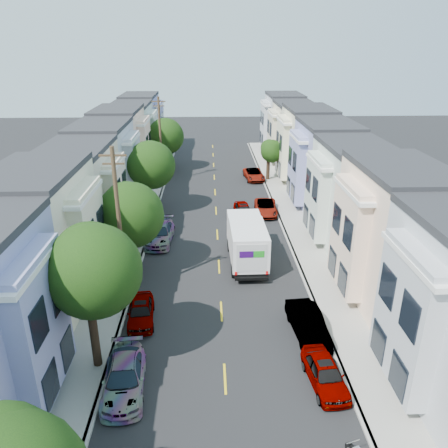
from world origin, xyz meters
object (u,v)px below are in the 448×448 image
(tree_b, at_px, (92,272))
(lead_sedan, at_px, (243,210))
(utility_pole_near, at_px, (119,225))
(parked_left_c, at_px, (141,311))
(parked_right_b, at_px, (308,324))
(utility_pole_far, at_px, (161,140))
(tree_far_r, at_px, (271,152))
(parked_left_d, at_px, (160,233))
(fedex_truck, at_px, (247,240))
(tree_c, at_px, (129,215))
(tree_d, at_px, (150,165))
(tree_e, at_px, (165,136))
(parked_right_c, at_px, (266,208))
(parked_right_d, at_px, (254,175))
(parked_left_b, at_px, (124,378))
(parked_right_a, at_px, (325,374))

(tree_b, xyz_separation_m, lead_sedan, (8.92, 21.08, -4.95))
(utility_pole_near, relative_size, lead_sedan, 2.44)
(parked_left_c, bearing_deg, parked_right_b, -15.44)
(utility_pole_far, bearing_deg, tree_far_r, 2.38)
(parked_left_d, bearing_deg, tree_b, -92.16)
(fedex_truck, relative_size, parked_left_d, 1.35)
(utility_pole_far, height_order, parked_left_d, utility_pole_far)
(tree_b, bearing_deg, tree_c, 90.00)
(tree_far_r, distance_m, parked_left_c, 31.78)
(tree_d, height_order, parked_left_c, tree_d)
(tree_b, height_order, tree_d, tree_b)
(parked_left_d, bearing_deg, parked_left_c, -87.01)
(tree_c, relative_size, fedex_truck, 1.00)
(utility_pole_near, bearing_deg, tree_e, 90.00)
(tree_far_r, xyz_separation_m, parked_right_b, (-1.99, -31.07, -2.85))
(utility_pole_near, distance_m, parked_left_c, 5.48)
(fedex_truck, distance_m, parked_right_c, 10.73)
(fedex_truck, relative_size, parked_right_b, 1.55)
(tree_c, distance_m, utility_pole_far, 22.57)
(tree_d, relative_size, parked_right_b, 1.63)
(tree_d, height_order, tree_far_r, tree_d)
(tree_far_r, bearing_deg, parked_left_d, -123.48)
(tree_d, bearing_deg, parked_right_d, 44.91)
(lead_sedan, xyz_separation_m, parked_left_b, (-7.51, -22.79, 0.03))
(tree_far_r, distance_m, parked_left_d, 21.56)
(tree_e, bearing_deg, parked_left_c, -87.66)
(parked_left_b, xyz_separation_m, parked_right_a, (9.80, -0.02, -0.04))
(fedex_truck, distance_m, parked_right_a, 13.60)
(tree_e, relative_size, parked_right_c, 1.49)
(parked_right_d, bearing_deg, parked_right_a, -95.27)
(utility_pole_near, xyz_separation_m, parked_left_b, (1.40, -8.53, -4.45))
(tree_b, bearing_deg, parked_left_b, -50.68)
(tree_far_r, distance_m, parked_right_b, 31.27)
(parked_left_d, relative_size, parked_right_b, 1.15)
(tree_b, height_order, parked_left_b, tree_b)
(tree_d, height_order, utility_pole_near, utility_pole_near)
(parked_right_c, bearing_deg, tree_d, -179.40)
(tree_d, xyz_separation_m, parked_right_c, (11.20, -0.68, -4.23))
(tree_far_r, xyz_separation_m, parked_right_d, (-1.99, 0.30, -2.94))
(parked_left_b, distance_m, parked_left_c, 5.72)
(fedex_truck, height_order, parked_left_c, fedex_truck)
(parked_right_b, height_order, parked_right_d, parked_right_b)
(parked_left_c, bearing_deg, parked_right_c, 55.68)
(tree_d, xyz_separation_m, fedex_truck, (8.44, -10.98, -3.04))
(utility_pole_near, relative_size, utility_pole_far, 1.00)
(tree_b, height_order, parked_left_c, tree_b)
(fedex_truck, xyz_separation_m, parked_right_c, (2.77, 10.30, -1.19))
(tree_c, xyz_separation_m, parked_left_b, (1.40, -11.97, -3.80))
(tree_c, height_order, parked_left_b, tree_c)
(tree_far_r, distance_m, parked_left_b, 37.12)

